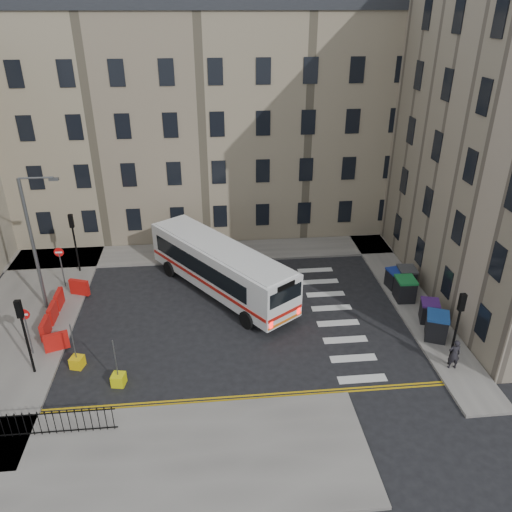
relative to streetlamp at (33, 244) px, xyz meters
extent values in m
plane|color=black|center=(13.00, -2.00, -4.34)|extent=(120.00, 120.00, 0.00)
cube|color=slate|center=(7.00, 6.60, -4.26)|extent=(36.00, 3.20, 0.15)
cube|color=slate|center=(22.00, 2.00, -4.26)|extent=(2.40, 26.00, 0.15)
cube|color=slate|center=(-1.00, -1.00, -4.26)|extent=(6.00, 22.00, 0.15)
cube|color=slate|center=(6.00, -12.00, -4.26)|extent=(20.00, 6.00, 0.15)
cube|color=gray|center=(6.00, 13.50, 3.66)|extent=(38.00, 10.50, 16.00)
cube|color=black|center=(6.00, 13.50, 12.26)|extent=(38.30, 10.80, 1.20)
cylinder|color=black|center=(21.60, -7.50, -2.59)|extent=(0.12, 0.12, 3.20)
cube|color=black|center=(21.60, -7.50, -0.54)|extent=(0.28, 0.22, 0.90)
cylinder|color=black|center=(1.00, 4.50, -2.59)|extent=(0.12, 0.12, 3.20)
cube|color=black|center=(1.00, 4.50, -0.54)|extent=(0.28, 0.22, 0.90)
cylinder|color=black|center=(1.00, -6.00, -2.59)|extent=(0.12, 0.12, 3.20)
cube|color=black|center=(1.00, -6.00, -0.54)|extent=(0.28, 0.22, 0.90)
cylinder|color=#595B5E|center=(0.00, 0.00, -0.19)|extent=(0.20, 0.20, 8.00)
cube|color=#595B5E|center=(0.00, 0.00, 3.88)|extent=(0.50, 0.22, 0.14)
cylinder|color=#595B5E|center=(0.50, 2.50, -2.99)|extent=(0.08, 0.08, 2.40)
cube|color=red|center=(0.50, 2.50, -1.49)|extent=(0.60, 0.04, 0.60)
cylinder|color=#595B5E|center=(0.50, -4.50, -2.99)|extent=(0.08, 0.08, 2.40)
cube|color=red|center=(0.50, -4.50, -1.49)|extent=(0.60, 0.04, 0.60)
cube|color=red|center=(0.80, -3.00, -3.69)|extent=(0.25, 1.25, 1.00)
cube|color=red|center=(0.80, -1.50, -3.69)|extent=(0.25, 1.25, 1.00)
cube|color=red|center=(0.80, 0.00, -3.69)|extent=(0.25, 1.25, 1.00)
cube|color=red|center=(1.70, 1.30, -3.69)|extent=(1.26, 0.66, 1.00)
cube|color=red|center=(1.70, -4.30, -3.69)|extent=(1.26, 0.66, 1.00)
cube|color=black|center=(1.75, -10.20, -3.07)|extent=(7.80, 0.04, 0.04)
cube|color=black|center=(1.75, -10.20, -4.09)|extent=(7.80, 0.04, 0.04)
cube|color=silver|center=(10.46, 0.99, -2.49)|extent=(8.87, 10.99, 2.64)
cube|color=black|center=(9.07, 0.65, -2.28)|extent=(5.43, 7.61, 1.06)
cube|color=black|center=(11.23, 2.19, -2.28)|extent=(5.43, 7.61, 1.06)
cube|color=black|center=(7.09, 5.73, -2.23)|extent=(1.93, 1.39, 1.16)
cube|color=black|center=(13.82, -3.75, -1.96)|extent=(1.93, 1.39, 0.84)
cube|color=#B4160F|center=(9.37, 0.21, -3.12)|extent=(6.63, 9.32, 0.19)
cube|color=#B4160F|center=(11.54, 1.76, -3.12)|extent=(6.63, 9.32, 0.19)
cube|color=#FF0C0C|center=(12.97, -4.37, -3.39)|extent=(0.22, 0.18, 0.42)
cube|color=#FF0C0C|center=(14.69, -3.15, -3.39)|extent=(0.22, 0.18, 0.42)
cylinder|color=black|center=(7.12, 3.41, -3.81)|extent=(0.85, 1.03, 1.06)
cylinder|color=black|center=(9.27, 4.93, -3.81)|extent=(0.85, 1.03, 1.06)
cylinder|color=black|center=(11.76, -3.13, -3.81)|extent=(0.85, 1.03, 1.06)
cylinder|color=black|center=(13.91, -1.61, -3.81)|extent=(0.85, 1.03, 1.06)
cube|color=black|center=(21.83, -5.25, -3.53)|extent=(1.48, 1.57, 1.31)
cube|color=#1A4590|center=(21.83, -5.25, -2.81)|extent=(1.56, 1.65, 0.14)
cube|color=black|center=(22.11, -3.66, -3.62)|extent=(1.20, 1.30, 1.13)
cube|color=#401B65|center=(22.11, -3.66, -3.00)|extent=(1.27, 1.37, 0.12)
cube|color=black|center=(21.57, -1.27, -3.54)|extent=(1.12, 1.28, 1.29)
cube|color=#187033|center=(21.57, -1.27, -2.83)|extent=(1.18, 1.34, 0.13)
cube|color=black|center=(22.19, 0.12, -3.57)|extent=(1.12, 1.27, 1.24)
cube|color=#333436|center=(22.19, 0.12, -2.88)|extent=(1.18, 1.33, 0.13)
cube|color=black|center=(21.50, 0.22, -3.64)|extent=(1.05, 1.17, 1.09)
cube|color=navy|center=(21.50, 0.22, -3.04)|extent=(1.10, 1.22, 0.11)
imported|color=black|center=(21.60, -7.79, -3.36)|extent=(0.62, 0.42, 1.65)
cube|color=yellow|center=(3.00, -5.67, -4.04)|extent=(0.74, 0.74, 0.60)
cube|color=yellow|center=(5.25, -7.21, -4.04)|extent=(0.70, 0.70, 0.60)
camera|label=1|loc=(9.93, -26.37, 12.01)|focal=35.00mm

